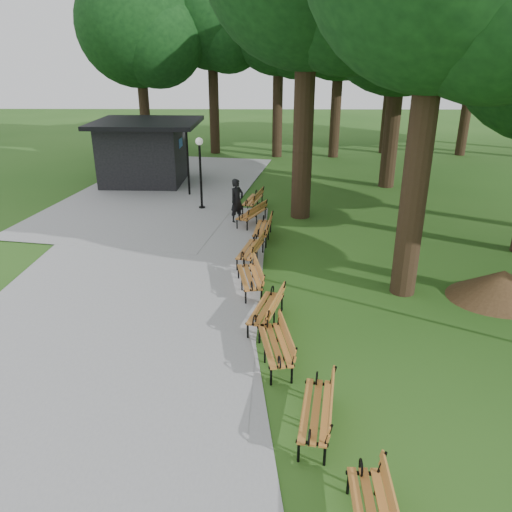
{
  "coord_description": "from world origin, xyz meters",
  "views": [
    {
      "loc": [
        -0.01,
        -10.27,
        6.52
      ],
      "look_at": [
        -0.19,
        2.8,
        1.1
      ],
      "focal_mm": 35.21,
      "sensor_mm": 36.0,
      "label": 1
    }
  ],
  "objects_px": {
    "bench_1": "(316,411)",
    "lawn_tree_4": "(404,10)",
    "bench_2": "(275,345)",
    "bench_8": "(253,200)",
    "bench_4": "(249,277)",
    "kiosk": "(143,152)",
    "bench_7": "(252,214)",
    "lamp_post": "(200,158)",
    "bench_3": "(266,309)",
    "dirt_mound": "(502,284)",
    "bench_6": "(262,228)",
    "person": "(237,201)",
    "bench_5": "(250,250)"
  },
  "relations": [
    {
      "from": "bench_8",
      "to": "lawn_tree_4",
      "type": "distance_m",
      "value": 11.01
    },
    {
      "from": "lamp_post",
      "to": "bench_6",
      "type": "distance_m",
      "value": 4.98
    },
    {
      "from": "bench_3",
      "to": "bench_7",
      "type": "bearing_deg",
      "value": -160.22
    },
    {
      "from": "bench_4",
      "to": "bench_3",
      "type": "bearing_deg",
      "value": 4.28
    },
    {
      "from": "bench_2",
      "to": "kiosk",
      "type": "bearing_deg",
      "value": -167.16
    },
    {
      "from": "bench_7",
      "to": "bench_2",
      "type": "bearing_deg",
      "value": 29.57
    },
    {
      "from": "dirt_mound",
      "to": "bench_5",
      "type": "bearing_deg",
      "value": 160.65
    },
    {
      "from": "bench_8",
      "to": "person",
      "type": "bearing_deg",
      "value": -5.77
    },
    {
      "from": "dirt_mound",
      "to": "bench_3",
      "type": "bearing_deg",
      "value": -166.99
    },
    {
      "from": "lamp_post",
      "to": "bench_7",
      "type": "distance_m",
      "value": 3.54
    },
    {
      "from": "bench_6",
      "to": "lawn_tree_4",
      "type": "relative_size",
      "value": 0.16
    },
    {
      "from": "bench_1",
      "to": "bench_2",
      "type": "bearing_deg",
      "value": -152.24
    },
    {
      "from": "kiosk",
      "to": "bench_1",
      "type": "height_order",
      "value": "kiosk"
    },
    {
      "from": "person",
      "to": "bench_8",
      "type": "relative_size",
      "value": 0.94
    },
    {
      "from": "lamp_post",
      "to": "kiosk",
      "type": "bearing_deg",
      "value": 127.83
    },
    {
      "from": "lamp_post",
      "to": "bench_8",
      "type": "relative_size",
      "value": 1.63
    },
    {
      "from": "bench_1",
      "to": "dirt_mound",
      "type": "bearing_deg",
      "value": 143.05
    },
    {
      "from": "bench_8",
      "to": "lawn_tree_4",
      "type": "relative_size",
      "value": 0.16
    },
    {
      "from": "bench_6",
      "to": "kiosk",
      "type": "bearing_deg",
      "value": -137.03
    },
    {
      "from": "bench_6",
      "to": "dirt_mound",
      "type": "bearing_deg",
      "value": 62.05
    },
    {
      "from": "bench_3",
      "to": "bench_4",
      "type": "height_order",
      "value": "same"
    },
    {
      "from": "bench_1",
      "to": "bench_8",
      "type": "bearing_deg",
      "value": -164.23
    },
    {
      "from": "kiosk",
      "to": "dirt_mound",
      "type": "height_order",
      "value": "kiosk"
    },
    {
      "from": "kiosk",
      "to": "lamp_post",
      "type": "height_order",
      "value": "kiosk"
    },
    {
      "from": "bench_6",
      "to": "bench_3",
      "type": "bearing_deg",
      "value": 7.39
    },
    {
      "from": "dirt_mound",
      "to": "bench_7",
      "type": "distance_m",
      "value": 9.53
    },
    {
      "from": "kiosk",
      "to": "lawn_tree_4",
      "type": "bearing_deg",
      "value": -0.46
    },
    {
      "from": "kiosk",
      "to": "bench_7",
      "type": "height_order",
      "value": "kiosk"
    },
    {
      "from": "bench_7",
      "to": "lawn_tree_4",
      "type": "xyz_separation_m",
      "value": [
        6.74,
        6.1,
        7.66
      ]
    },
    {
      "from": "dirt_mound",
      "to": "bench_3",
      "type": "relative_size",
      "value": 1.3
    },
    {
      "from": "lamp_post",
      "to": "dirt_mound",
      "type": "xyz_separation_m",
      "value": [
        9.36,
        -8.41,
        -1.8
      ]
    },
    {
      "from": "kiosk",
      "to": "bench_6",
      "type": "relative_size",
      "value": 2.71
    },
    {
      "from": "bench_5",
      "to": "bench_7",
      "type": "distance_m",
      "value": 3.83
    },
    {
      "from": "lamp_post",
      "to": "bench_3",
      "type": "xyz_separation_m",
      "value": [
        2.75,
        -9.94,
        -1.79
      ]
    },
    {
      "from": "bench_4",
      "to": "lawn_tree_4",
      "type": "bearing_deg",
      "value": 141.54
    },
    {
      "from": "bench_2",
      "to": "bench_4",
      "type": "bearing_deg",
      "value": -178.49
    },
    {
      "from": "bench_8",
      "to": "bench_6",
      "type": "bearing_deg",
      "value": 20.26
    },
    {
      "from": "bench_2",
      "to": "dirt_mound",
      "type": "bearing_deg",
      "value": 107.6
    },
    {
      "from": "kiosk",
      "to": "bench_7",
      "type": "xyz_separation_m",
      "value": [
        5.68,
        -6.54,
        -1.17
      ]
    },
    {
      "from": "dirt_mound",
      "to": "bench_8",
      "type": "relative_size",
      "value": 1.3
    },
    {
      "from": "bench_5",
      "to": "kiosk",
      "type": "bearing_deg",
      "value": -137.55
    },
    {
      "from": "bench_3",
      "to": "lamp_post",
      "type": "bearing_deg",
      "value": -148.6
    },
    {
      "from": "bench_1",
      "to": "lawn_tree_4",
      "type": "xyz_separation_m",
      "value": [
        5.31,
        17.79,
        7.66
      ]
    },
    {
      "from": "person",
      "to": "kiosk",
      "type": "xyz_separation_m",
      "value": [
        -5.09,
        6.27,
        0.72
      ]
    },
    {
      "from": "bench_5",
      "to": "person",
      "type": "bearing_deg",
      "value": -157.66
    },
    {
      "from": "person",
      "to": "bench_3",
      "type": "distance_m",
      "value": 8.21
    },
    {
      "from": "kiosk",
      "to": "bench_3",
      "type": "height_order",
      "value": "kiosk"
    },
    {
      "from": "kiosk",
      "to": "bench_8",
      "type": "bearing_deg",
      "value": -37.24
    },
    {
      "from": "bench_1",
      "to": "bench_7",
      "type": "bearing_deg",
      "value": -163.21
    },
    {
      "from": "lamp_post",
      "to": "bench_4",
      "type": "height_order",
      "value": "lamp_post"
    }
  ]
}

